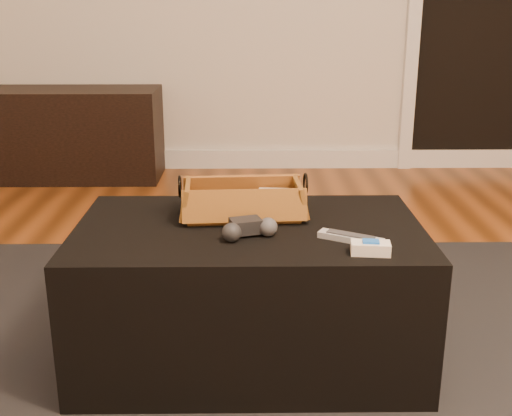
{
  "coord_description": "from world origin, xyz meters",
  "views": [
    {
      "loc": [
        -0.17,
        -1.37,
        1.05
      ],
      "look_at": [
        -0.15,
        0.35,
        0.49
      ],
      "focal_mm": 45.0,
      "sensor_mm": 36.0,
      "label": 1
    }
  ],
  "objects_px": {
    "wicker_basket": "(243,202)",
    "cream_gadget": "(371,248)",
    "tv_remote": "(237,211)",
    "ottoman": "(249,292)",
    "game_controller": "(248,228)",
    "silver_remote": "(351,238)",
    "media_cabinet": "(45,134)"
  },
  "relations": [
    {
      "from": "wicker_basket",
      "to": "cream_gadget",
      "type": "relative_size",
      "value": 3.71
    },
    {
      "from": "tv_remote",
      "to": "cream_gadget",
      "type": "bearing_deg",
      "value": -49.27
    },
    {
      "from": "media_cabinet",
      "to": "wicker_basket",
      "type": "relative_size",
      "value": 3.59
    },
    {
      "from": "ottoman",
      "to": "tv_remote",
      "type": "bearing_deg",
      "value": 117.29
    },
    {
      "from": "ottoman",
      "to": "wicker_basket",
      "type": "height_order",
      "value": "wicker_basket"
    },
    {
      "from": "media_cabinet",
      "to": "game_controller",
      "type": "bearing_deg",
      "value": -60.89
    },
    {
      "from": "wicker_basket",
      "to": "game_controller",
      "type": "xyz_separation_m",
      "value": [
        0.02,
        -0.18,
        -0.02
      ]
    },
    {
      "from": "media_cabinet",
      "to": "wicker_basket",
      "type": "xyz_separation_m",
      "value": [
        1.23,
        -2.05,
        0.2
      ]
    },
    {
      "from": "wicker_basket",
      "to": "game_controller",
      "type": "relative_size",
      "value": 2.3
    },
    {
      "from": "tv_remote",
      "to": "wicker_basket",
      "type": "relative_size",
      "value": 0.51
    },
    {
      "from": "media_cabinet",
      "to": "game_controller",
      "type": "xyz_separation_m",
      "value": [
        1.24,
        -2.23,
        0.18
      ]
    },
    {
      "from": "tv_remote",
      "to": "cream_gadget",
      "type": "xyz_separation_m",
      "value": [
        0.35,
        -0.29,
        -0.01
      ]
    },
    {
      "from": "silver_remote",
      "to": "ottoman",
      "type": "bearing_deg",
      "value": 155.01
    },
    {
      "from": "tv_remote",
      "to": "game_controller",
      "type": "bearing_deg",
      "value": -87.92
    },
    {
      "from": "media_cabinet",
      "to": "game_controller",
      "type": "relative_size",
      "value": 8.25
    },
    {
      "from": "tv_remote",
      "to": "game_controller",
      "type": "distance_m",
      "value": 0.17
    },
    {
      "from": "wicker_basket",
      "to": "tv_remote",
      "type": "bearing_deg",
      "value": -139.63
    },
    {
      "from": "cream_gadget",
      "to": "wicker_basket",
      "type": "bearing_deg",
      "value": 137.26
    },
    {
      "from": "game_controller",
      "to": "ottoman",
      "type": "bearing_deg",
      "value": 88.87
    },
    {
      "from": "tv_remote",
      "to": "cream_gadget",
      "type": "relative_size",
      "value": 1.89
    },
    {
      "from": "ottoman",
      "to": "cream_gadget",
      "type": "xyz_separation_m",
      "value": [
        0.31,
        -0.22,
        0.23
      ]
    },
    {
      "from": "ottoman",
      "to": "wicker_basket",
      "type": "xyz_separation_m",
      "value": [
        -0.02,
        0.08,
        0.25
      ]
    },
    {
      "from": "silver_remote",
      "to": "cream_gadget",
      "type": "distance_m",
      "value": 0.1
    },
    {
      "from": "tv_remote",
      "to": "wicker_basket",
      "type": "bearing_deg",
      "value": 30.87
    },
    {
      "from": "ottoman",
      "to": "cream_gadget",
      "type": "bearing_deg",
      "value": -35.28
    },
    {
      "from": "ottoman",
      "to": "silver_remote",
      "type": "relative_size",
      "value": 5.72
    },
    {
      "from": "ottoman",
      "to": "media_cabinet",
      "type": "bearing_deg",
      "value": 120.2
    },
    {
      "from": "silver_remote",
      "to": "tv_remote",
      "type": "bearing_deg",
      "value": 147.67
    },
    {
      "from": "media_cabinet",
      "to": "wicker_basket",
      "type": "distance_m",
      "value": 2.4
    },
    {
      "from": "ottoman",
      "to": "silver_remote",
      "type": "height_order",
      "value": "silver_remote"
    },
    {
      "from": "game_controller",
      "to": "silver_remote",
      "type": "distance_m",
      "value": 0.28
    },
    {
      "from": "cream_gadget",
      "to": "media_cabinet",
      "type": "bearing_deg",
      "value": 123.41
    }
  ]
}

